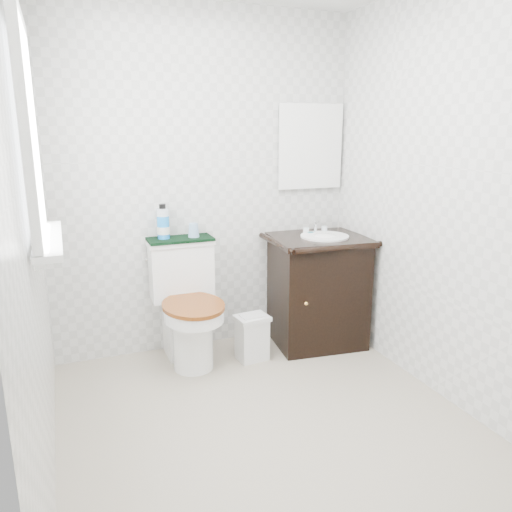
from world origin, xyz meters
TOP-DOWN VIEW (x-y plane):
  - floor at (0.00, 0.00)m, footprint 2.40×2.40m
  - wall_back at (0.00, 1.20)m, footprint 2.40×0.00m
  - wall_front at (0.00, -1.20)m, footprint 2.40×0.00m
  - wall_left at (-1.10, 0.00)m, footprint 0.00×2.40m
  - wall_right at (1.10, 0.00)m, footprint 0.00×2.40m
  - window at (-1.07, 0.25)m, footprint 0.02×0.70m
  - mirror at (0.82, 1.18)m, footprint 0.50×0.02m
  - toilet at (-0.22, 0.97)m, footprint 0.45×0.64m
  - vanity at (0.77, 0.90)m, footprint 0.73×0.64m
  - trash_bin at (0.20, 0.80)m, footprint 0.24×0.20m
  - towel at (-0.22, 1.09)m, footprint 0.44×0.22m
  - mouthwash_bottle at (-0.32, 1.11)m, footprint 0.08×0.08m
  - cup at (-0.12, 1.09)m, footprint 0.08×0.08m
  - soap_bar at (0.75, 1.01)m, footprint 0.07×0.05m

SIDE VIEW (x-z plane):
  - floor at x=0.00m, z-range 0.00..0.00m
  - trash_bin at x=0.20m, z-range 0.00..0.33m
  - toilet at x=-0.22m, z-range -0.05..0.78m
  - vanity at x=0.77m, z-range -0.03..0.89m
  - soap_bar at x=0.75m, z-range 0.82..0.84m
  - towel at x=-0.22m, z-range 0.83..0.85m
  - cup at x=-0.12m, z-range 0.85..0.95m
  - mouthwash_bottle at x=-0.32m, z-range 0.84..1.08m
  - wall_back at x=0.00m, z-range 0.00..2.40m
  - wall_front at x=0.00m, z-range 0.00..2.40m
  - wall_left at x=-1.10m, z-range 0.00..2.40m
  - wall_right at x=1.10m, z-range 0.00..2.40m
  - mirror at x=0.82m, z-range 1.15..1.75m
  - window at x=-1.07m, z-range 1.10..2.00m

